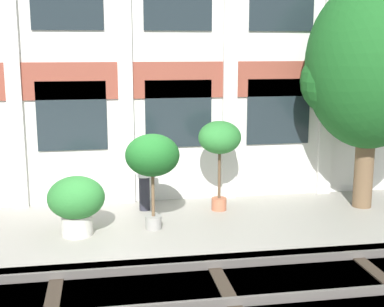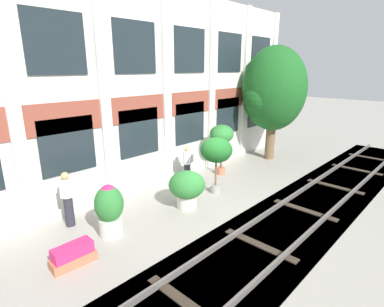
{
  "view_description": "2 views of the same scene",
  "coord_description": "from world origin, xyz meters",
  "px_view_note": "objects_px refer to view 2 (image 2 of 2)",
  "views": [
    {
      "loc": [
        -0.61,
        -10.84,
        3.93
      ],
      "look_at": [
        1.37,
        0.74,
        1.56
      ],
      "focal_mm": 50.0,
      "sensor_mm": 36.0,
      "label": 1
    },
    {
      "loc": [
        -7.67,
        -6.21,
        4.51
      ],
      "look_at": [
        -0.41,
        0.7,
        1.61
      ],
      "focal_mm": 28.0,
      "sensor_mm": 36.0,
      "label": 2
    }
  ],
  "objects_px": {
    "potted_plant_square_trough": "(73,255)",
    "resident_by_doorway": "(187,163)",
    "potted_plant_low_pan": "(216,151)",
    "potted_plant_fluted_column": "(187,187)",
    "resident_watching_tracks": "(67,197)",
    "broadleaf_tree": "(274,91)",
    "potted_plant_terracotta_small": "(222,136)",
    "potted_plant_ribbed_drum": "(109,208)"
  },
  "relations": [
    {
      "from": "potted_plant_square_trough",
      "to": "resident_by_doorway",
      "type": "distance_m",
      "value": 5.83
    },
    {
      "from": "potted_plant_low_pan",
      "to": "potted_plant_fluted_column",
      "type": "relative_size",
      "value": 1.66
    },
    {
      "from": "potted_plant_low_pan",
      "to": "resident_watching_tracks",
      "type": "distance_m",
      "value": 5.14
    },
    {
      "from": "broadleaf_tree",
      "to": "potted_plant_terracotta_small",
      "type": "bearing_deg",
      "value": 174.74
    },
    {
      "from": "potted_plant_square_trough",
      "to": "potted_plant_ribbed_drum",
      "type": "bearing_deg",
      "value": 21.5
    },
    {
      "from": "resident_by_doorway",
      "to": "resident_watching_tracks",
      "type": "height_order",
      "value": "resident_watching_tracks"
    },
    {
      "from": "broadleaf_tree",
      "to": "potted_plant_low_pan",
      "type": "height_order",
      "value": "broadleaf_tree"
    },
    {
      "from": "potted_plant_fluted_column",
      "to": "potted_plant_ribbed_drum",
      "type": "bearing_deg",
      "value": 172.26
    },
    {
      "from": "resident_watching_tracks",
      "to": "potted_plant_square_trough",
      "type": "bearing_deg",
      "value": -49.71
    },
    {
      "from": "potted_plant_terracotta_small",
      "to": "resident_watching_tracks",
      "type": "relative_size",
      "value": 1.31
    },
    {
      "from": "potted_plant_square_trough",
      "to": "potted_plant_fluted_column",
      "type": "bearing_deg",
      "value": 2.42
    },
    {
      "from": "broadleaf_tree",
      "to": "potted_plant_terracotta_small",
      "type": "height_order",
      "value": "broadleaf_tree"
    },
    {
      "from": "resident_by_doorway",
      "to": "resident_watching_tracks",
      "type": "distance_m",
      "value": 4.77
    },
    {
      "from": "potted_plant_fluted_column",
      "to": "resident_watching_tracks",
      "type": "relative_size",
      "value": 0.76
    },
    {
      "from": "broadleaf_tree",
      "to": "resident_watching_tracks",
      "type": "bearing_deg",
      "value": 175.55
    },
    {
      "from": "potted_plant_low_pan",
      "to": "potted_plant_fluted_column",
      "type": "distance_m",
      "value": 1.84
    },
    {
      "from": "broadleaf_tree",
      "to": "potted_plant_square_trough",
      "type": "bearing_deg",
      "value": -174.51
    },
    {
      "from": "potted_plant_terracotta_small",
      "to": "potted_plant_fluted_column",
      "type": "bearing_deg",
      "value": -160.1
    },
    {
      "from": "potted_plant_low_pan",
      "to": "resident_by_doorway",
      "type": "bearing_deg",
      "value": 93.1
    },
    {
      "from": "resident_by_doorway",
      "to": "resident_watching_tracks",
      "type": "xyz_separation_m",
      "value": [
        -4.77,
        0.17,
        0.06
      ]
    },
    {
      "from": "potted_plant_low_pan",
      "to": "potted_plant_ribbed_drum",
      "type": "bearing_deg",
      "value": 176.54
    },
    {
      "from": "broadleaf_tree",
      "to": "potted_plant_fluted_column",
      "type": "relative_size",
      "value": 4.38
    },
    {
      "from": "resident_by_doorway",
      "to": "broadleaf_tree",
      "type": "bearing_deg",
      "value": 118.3
    },
    {
      "from": "potted_plant_square_trough",
      "to": "potted_plant_ribbed_drum",
      "type": "distance_m",
      "value": 1.55
    },
    {
      "from": "potted_plant_fluted_column",
      "to": "potted_plant_low_pan",
      "type": "bearing_deg",
      "value": 3.61
    },
    {
      "from": "potted_plant_terracotta_small",
      "to": "potted_plant_ribbed_drum",
      "type": "relative_size",
      "value": 1.47
    },
    {
      "from": "broadleaf_tree",
      "to": "resident_watching_tracks",
      "type": "relative_size",
      "value": 3.31
    },
    {
      "from": "potted_plant_low_pan",
      "to": "potted_plant_ribbed_drum",
      "type": "xyz_separation_m",
      "value": [
        -4.28,
        0.26,
        -0.79
      ]
    },
    {
      "from": "broadleaf_tree",
      "to": "potted_plant_fluted_column",
      "type": "distance_m",
      "value": 7.46
    },
    {
      "from": "broadleaf_tree",
      "to": "potted_plant_square_trough",
      "type": "relative_size",
      "value": 5.29
    },
    {
      "from": "potted_plant_fluted_column",
      "to": "resident_by_doorway",
      "type": "relative_size",
      "value": 0.8
    },
    {
      "from": "potted_plant_square_trough",
      "to": "resident_by_doorway",
      "type": "bearing_deg",
      "value": 16.76
    },
    {
      "from": "potted_plant_terracotta_small",
      "to": "potted_plant_fluted_column",
      "type": "height_order",
      "value": "potted_plant_terracotta_small"
    },
    {
      "from": "potted_plant_square_trough",
      "to": "potted_plant_low_pan",
      "type": "distance_m",
      "value": 5.79
    },
    {
      "from": "potted_plant_terracotta_small",
      "to": "potted_plant_ribbed_drum",
      "type": "height_order",
      "value": "potted_plant_terracotta_small"
    },
    {
      "from": "potted_plant_square_trough",
      "to": "resident_watching_tracks",
      "type": "height_order",
      "value": "resident_watching_tracks"
    },
    {
      "from": "potted_plant_low_pan",
      "to": "resident_watching_tracks",
      "type": "relative_size",
      "value": 1.26
    },
    {
      "from": "potted_plant_terracotta_small",
      "to": "resident_watching_tracks",
      "type": "bearing_deg",
      "value": 176.0
    },
    {
      "from": "potted_plant_ribbed_drum",
      "to": "resident_watching_tracks",
      "type": "bearing_deg",
      "value": 113.25
    },
    {
      "from": "broadleaf_tree",
      "to": "potted_plant_ribbed_drum",
      "type": "height_order",
      "value": "broadleaf_tree"
    },
    {
      "from": "potted_plant_square_trough",
      "to": "potted_plant_terracotta_small",
      "type": "xyz_separation_m",
      "value": [
        7.34,
        1.38,
        1.47
      ]
    },
    {
      "from": "resident_watching_tracks",
      "to": "resident_by_doorway",
      "type": "bearing_deg",
      "value": 61.4
    }
  ]
}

